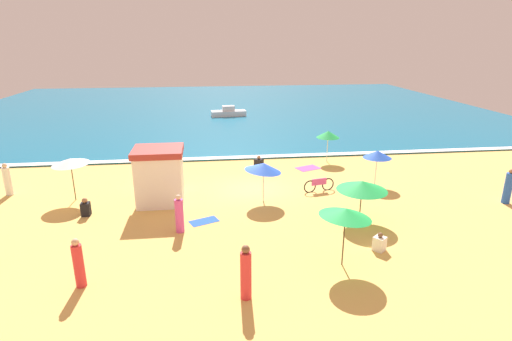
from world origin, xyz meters
TOP-DOWN VIEW (x-y plane):
  - ground_plane at (0.00, 0.00)m, footprint 60.00×60.00m
  - ocean_water at (0.00, 28.00)m, footprint 60.00×44.00m
  - wave_breaker_foam at (0.00, 6.30)m, footprint 57.00×0.70m
  - lifeguard_cabana at (-4.79, -1.12)m, footprint 2.43×2.20m
  - beach_umbrella_0 at (5.69, 4.95)m, footprint 2.15×2.15m
  - beach_umbrella_1 at (0.40, -1.54)m, footprint 1.98×1.94m
  - beach_umbrella_2 at (7.12, 0.14)m, footprint 2.20×2.21m
  - beach_umbrella_3 at (-9.26, -0.22)m, footprint 2.52×2.51m
  - beach_umbrella_5 at (4.48, -4.44)m, footprint 3.03×3.03m
  - beach_umbrella_6 at (2.45, -8.07)m, footprint 2.38×2.36m
  - parked_bicycle at (3.62, -0.56)m, footprint 1.79×0.45m
  - beachgoer_0 at (12.63, -3.34)m, footprint 0.47×0.47m
  - beachgoer_1 at (0.85, 3.69)m, footprint 0.66×0.66m
  - beachgoer_2 at (-3.66, -4.60)m, footprint 0.40×0.40m
  - beachgoer_3 at (-1.29, -9.66)m, footprint 0.46×0.46m
  - beachgoer_4 at (4.25, -7.21)m, footprint 0.59×0.59m
  - beachgoer_5 at (-12.98, 0.95)m, footprint 0.43×0.43m
  - beachgoer_6 at (-6.77, -8.32)m, footprint 0.35×0.35m
  - beachgoer_7 at (-8.17, -2.34)m, footprint 0.40×0.40m
  - beach_towel_1 at (4.04, 3.55)m, footprint 1.75×1.48m
  - beach_towel_2 at (-2.64, -3.69)m, footprint 1.47×1.15m
  - small_boat_0 at (-0.01, 22.11)m, footprint 3.72×1.55m

SIDE VIEW (x-z plane):
  - ground_plane at x=0.00m, z-range 0.00..0.00m
  - beach_towel_1 at x=4.04m, z-range 0.00..0.01m
  - beach_towel_2 at x=-2.64m, z-range 0.00..0.01m
  - ocean_water at x=0.00m, z-range 0.00..0.10m
  - wave_breaker_foam at x=0.00m, z-range 0.10..0.11m
  - beachgoer_4 at x=4.25m, z-range -0.07..0.70m
  - parked_bicycle at x=3.62m, z-range 0.00..0.76m
  - beachgoer_1 at x=0.85m, z-range -0.08..0.84m
  - beachgoer_7 at x=-8.17m, z-range -0.06..0.83m
  - small_boat_0 at x=-0.01m, z-range -0.07..1.00m
  - beachgoer_2 at x=-3.66m, z-range -0.06..1.66m
  - beachgoer_5 at x=-12.98m, z-range -0.06..1.71m
  - beachgoer_0 at x=12.63m, z-range -0.07..1.74m
  - beachgoer_6 at x=-6.77m, z-range -0.05..1.74m
  - beachgoer_3 at x=-1.29m, z-range -0.05..1.85m
  - lifeguard_cabana at x=-4.79m, z-range 0.02..2.88m
  - beach_umbrella_5 at x=4.48m, z-range 0.74..2.68m
  - beach_umbrella_2 at x=7.12m, z-range 0.78..2.79m
  - beach_umbrella_1 at x=0.40m, z-range 0.76..2.90m
  - beach_umbrella_0 at x=5.69m, z-range 0.82..2.93m
  - beach_umbrella_3 at x=-9.26m, z-range 0.94..3.22m
  - beach_umbrella_6 at x=2.45m, z-range 0.92..3.27m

